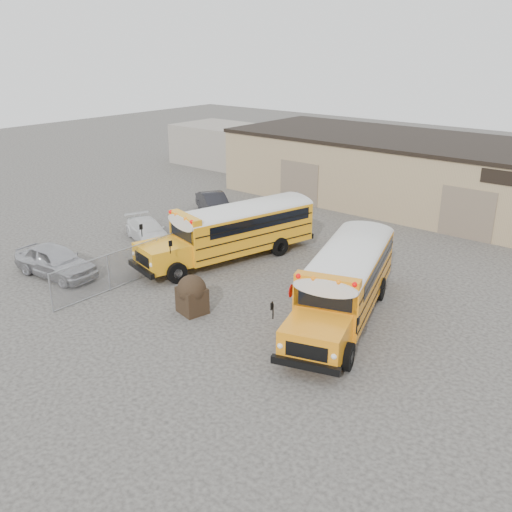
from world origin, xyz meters
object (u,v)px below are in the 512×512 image
Objects in this scene: school_bus_right at (373,234)px; car_silver at (56,261)px; tarp_bundle at (192,294)px; car_white at (148,231)px; car_dark at (214,204)px; school_bus_left at (321,208)px.

school_bus_right is 16.01m from car_silver.
car_white is (-8.68, 4.94, -0.25)m from tarp_bundle.
car_silver is (-11.38, -11.23, -0.92)m from school_bus_right.
car_dark is (-1.41, 12.86, -0.09)m from car_silver.
car_white is (-11.93, -4.87, -1.09)m from school_bus_right.
car_silver is 1.09× the size of car_white.
tarp_bundle is at bearing -110.38° from car_dark.
car_dark is at bearing 129.82° from tarp_bundle.
tarp_bundle is (1.47, -12.09, -0.84)m from school_bus_left.
school_bus_left is at bearing -23.11° from car_white.
tarp_bundle is at bearing -108.34° from school_bus_right.
school_bus_right is 2.44× the size of car_dark.
tarp_bundle is (-3.25, -9.81, -0.84)m from school_bus_right.
school_bus_right is at bearing 71.66° from tarp_bundle.
car_white is 1.01× the size of car_dark.
tarp_bundle is at bearing -83.08° from school_bus_left.
tarp_bundle reaches higher than car_dark.
car_white is at bearing -135.23° from school_bus_left.
tarp_bundle reaches higher than car_silver.
school_bus_right reaches higher than car_white.
school_bus_right is 10.37m from tarp_bundle.
school_bus_right reaches higher than school_bus_left.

